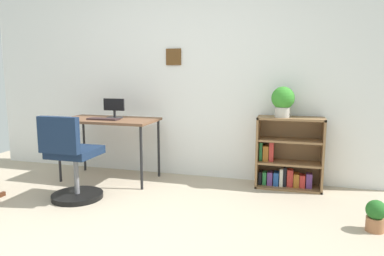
{
  "coord_description": "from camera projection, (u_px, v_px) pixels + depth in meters",
  "views": [
    {
      "loc": [
        1.41,
        -2.12,
        1.29
      ],
      "look_at": [
        0.47,
        1.14,
        0.76
      ],
      "focal_mm": 33.42,
      "sensor_mm": 36.0,
      "label": 1
    }
  ],
  "objects": [
    {
      "name": "potted_plant_floor",
      "position": [
        376.0,
        215.0,
        2.91
      ],
      "size": [
        0.16,
        0.16,
        0.26
      ],
      "color": "#9E6642",
      "rests_on": "ground_plane"
    },
    {
      "name": "office_chair",
      "position": [
        72.0,
        164.0,
        3.58
      ],
      "size": [
        0.52,
        0.55,
        0.88
      ],
      "color": "black",
      "rests_on": "ground_plane"
    },
    {
      "name": "wall_back",
      "position": [
        178.0,
        78.0,
        4.45
      ],
      "size": [
        5.2,
        0.12,
        2.43
      ],
      "color": "white",
      "rests_on": "ground_plane"
    },
    {
      "name": "desk",
      "position": [
        109.0,
        123.0,
        4.27
      ],
      "size": [
        1.13,
        0.6,
        0.74
      ],
      "color": "brown",
      "rests_on": "ground_plane"
    },
    {
      "name": "monitor",
      "position": [
        114.0,
        109.0,
        4.29
      ],
      "size": [
        0.27,
        0.2,
        0.24
      ],
      "color": "#262628",
      "rests_on": "desk"
    },
    {
      "name": "bookshelf_low",
      "position": [
        287.0,
        156.0,
        4.02
      ],
      "size": [
        0.72,
        0.3,
        0.8
      ],
      "color": "olive",
      "rests_on": "ground_plane"
    },
    {
      "name": "potted_plant_on_shelf",
      "position": [
        283.0,
        100.0,
        3.89
      ],
      "size": [
        0.25,
        0.25,
        0.34
      ],
      "color": "#B7B2A8",
      "rests_on": "bookshelf_low"
    },
    {
      "name": "keyboard",
      "position": [
        103.0,
        119.0,
        4.17
      ],
      "size": [
        0.38,
        0.13,
        0.02
      ],
      "primitive_type": "cube",
      "color": "#332325",
      "rests_on": "desk"
    },
    {
      "name": "ground_plane",
      "position": [
        86.0,
        252.0,
        2.59
      ],
      "size": [
        6.24,
        6.24,
        0.0
      ],
      "primitive_type": "plane",
      "color": "tan"
    }
  ]
}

